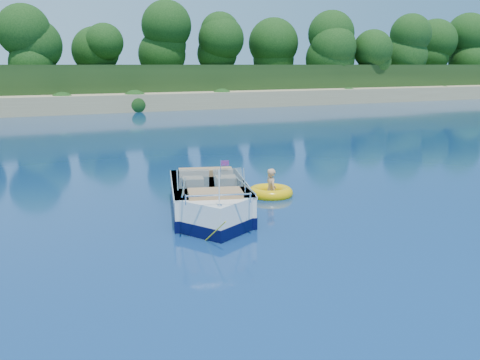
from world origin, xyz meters
The scene contains 6 objects.
ground centered at (0.00, 0.00, 0.00)m, with size 160.00×160.00×0.00m, color #0A244B.
shoreline centered at (0.00, 63.77, 0.98)m, with size 170.00×59.00×6.00m.
treeline centered at (0.04, 41.01, 5.55)m, with size 150.00×7.12×8.19m.
motorboat centered at (-0.17, 1.87, 0.37)m, with size 3.08×5.55×1.90m.
tow_tube centered at (2.38, 3.10, 0.10)m, with size 1.71×1.71×0.38m.
boy centered at (2.37, 3.07, 0.00)m, with size 0.53×0.35×1.45m, color tan.
Camera 1 is at (-5.58, -11.10, 4.02)m, focal length 40.00 mm.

